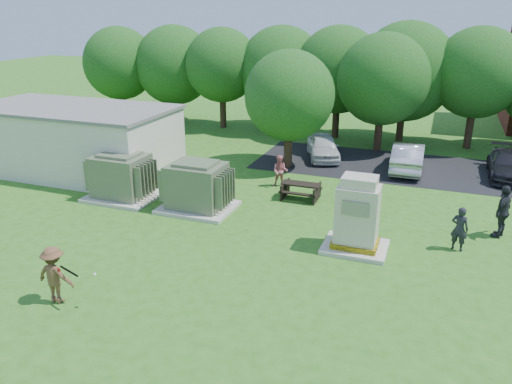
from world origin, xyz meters
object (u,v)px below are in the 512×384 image
at_px(person_walking_right, 503,211).
at_px(person_by_generator, 459,229).
at_px(transformer_right, 197,187).
at_px(picnic_table, 301,189).
at_px(batter, 55,275).
at_px(person_at_picnic, 280,171).
at_px(car_silver_a, 408,157).
at_px(car_dark, 508,165).
at_px(generator_cabinet, 357,218).
at_px(car_white, 323,146).
at_px(transformer_left, 121,177).

bearing_deg(person_walking_right, person_by_generator, -16.57).
height_order(transformer_right, picnic_table, transformer_right).
relative_size(transformer_right, batter, 1.74).
distance_m(person_at_picnic, car_silver_a, 7.19).
bearing_deg(car_dark, picnic_table, -143.31).
xyz_separation_m(transformer_right, person_by_generator, (10.19, -0.19, -0.17)).
xyz_separation_m(generator_cabinet, car_dark, (5.71, 10.58, -0.53)).
bearing_deg(transformer_right, car_silver_a, 47.91).
bearing_deg(picnic_table, person_walking_right, -8.48).
bearing_deg(person_by_generator, car_white, -36.45).
relative_size(person_walking_right, car_dark, 0.45).
relative_size(person_walking_right, car_silver_a, 0.45).
distance_m(car_white, car_silver_a, 4.68).
height_order(person_walking_right, car_silver_a, person_walking_right).
bearing_deg(person_walking_right, car_dark, -162.39).
distance_m(generator_cabinet, car_white, 11.29).
bearing_deg(car_white, car_dark, -20.58).
relative_size(generator_cabinet, picnic_table, 1.60).
bearing_deg(car_dark, transformer_right, -143.47).
bearing_deg(generator_cabinet, transformer_right, 168.50).
height_order(generator_cabinet, picnic_table, generator_cabinet).
bearing_deg(person_walking_right, person_at_picnic, -80.06).
bearing_deg(batter, person_at_picnic, -106.09).
distance_m(batter, car_white, 17.40).
bearing_deg(car_white, person_walking_right, -62.47).
xyz_separation_m(person_by_generator, car_white, (-7.04, 9.45, -0.13)).
bearing_deg(transformer_left, transformer_right, 0.00).
relative_size(person_by_generator, car_white, 0.41).
relative_size(batter, car_white, 0.44).
relative_size(person_walking_right, car_white, 0.51).
bearing_deg(person_by_generator, car_silver_a, -57.83).
xyz_separation_m(transformer_right, batter, (-0.58, -7.73, -0.11)).
xyz_separation_m(transformer_left, person_at_picnic, (6.08, 3.87, -0.21)).
relative_size(transformer_left, person_at_picnic, 1.97).
xyz_separation_m(person_at_picnic, person_walking_right, (9.27, -2.37, 0.24)).
bearing_deg(person_by_generator, person_walking_right, -113.98).
relative_size(person_by_generator, car_dark, 0.36).
relative_size(transformer_right, generator_cabinet, 1.12).
height_order(person_by_generator, car_silver_a, person_by_generator).
relative_size(person_by_generator, car_silver_a, 0.36).
height_order(person_by_generator, car_white, person_by_generator).
relative_size(picnic_table, car_dark, 0.38).
bearing_deg(transformer_right, batter, -94.32).
relative_size(generator_cabinet, batter, 1.56).
bearing_deg(picnic_table, car_dark, 36.34).
height_order(transformer_left, transformer_right, same).
relative_size(person_by_generator, person_at_picnic, 1.05).
xyz_separation_m(generator_cabinet, car_silver_a, (0.94, 10.01, -0.45)).
height_order(transformer_right, car_dark, transformer_right).
bearing_deg(transformer_left, picnic_table, 19.89).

